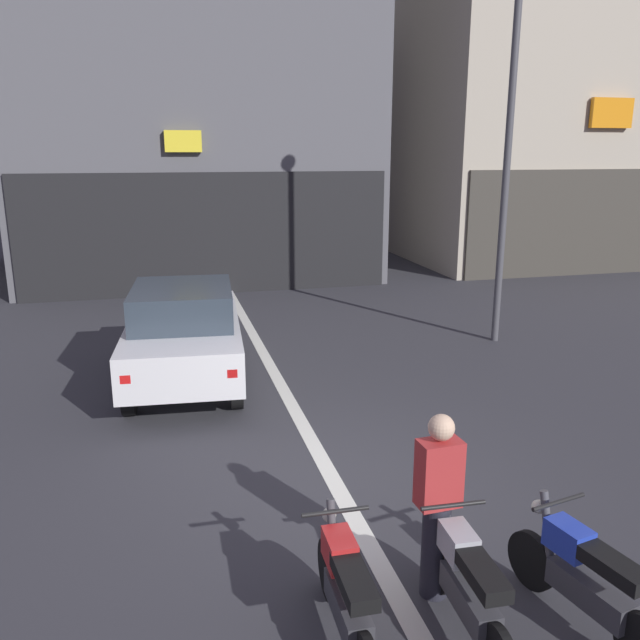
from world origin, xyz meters
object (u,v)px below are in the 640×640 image
at_px(motorcycle_blue_row_centre, 584,578).
at_px(motorcycle_silver_row_left_mid, 467,584).
at_px(car_white_crossing_near, 184,331).
at_px(motorcycle_red_row_leftmost, 346,592).
at_px(person_by_motorcycles, 437,505).
at_px(street_lamp, 510,119).

bearing_deg(motorcycle_blue_row_centre, motorcycle_silver_row_left_mid, 170.47).
bearing_deg(car_white_crossing_near, motorcycle_red_row_leftmost, -81.86).
xyz_separation_m(car_white_crossing_near, motorcycle_silver_row_left_mid, (1.84, -6.45, -0.43)).
bearing_deg(person_by_motorcycles, car_white_crossing_near, 106.94).
relative_size(motorcycle_silver_row_left_mid, motorcycle_blue_row_centre, 1.01).
height_order(car_white_crossing_near, motorcycle_silver_row_left_mid, car_white_crossing_near).
distance_m(motorcycle_red_row_leftmost, person_by_motorcycles, 1.06).
relative_size(car_white_crossing_near, motorcycle_red_row_leftmost, 2.53).
relative_size(car_white_crossing_near, person_by_motorcycles, 2.53).
distance_m(street_lamp, motorcycle_red_row_leftmost, 9.78).
bearing_deg(motorcycle_silver_row_left_mid, motorcycle_blue_row_centre, -9.53).
bearing_deg(motorcycle_red_row_leftmost, car_white_crossing_near, 98.14).
bearing_deg(motorcycle_silver_row_left_mid, motorcycle_red_row_leftmost, 171.32).
bearing_deg(motorcycle_blue_row_centre, street_lamp, 65.71).
distance_m(car_white_crossing_near, street_lamp, 7.14).
height_order(motorcycle_red_row_leftmost, person_by_motorcycles, person_by_motorcycles).
relative_size(motorcycle_red_row_leftmost, motorcycle_blue_row_centre, 1.01).
distance_m(street_lamp, motorcycle_blue_row_centre, 9.15).
distance_m(car_white_crossing_near, person_by_motorcycles, 6.20).
distance_m(car_white_crossing_near, motorcycle_silver_row_left_mid, 6.72).
relative_size(street_lamp, motorcycle_silver_row_left_mid, 4.26).
xyz_separation_m(street_lamp, motorcycle_red_row_leftmost, (-5.29, -7.26, -3.85)).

